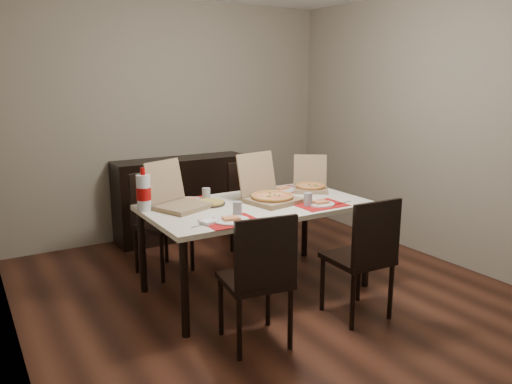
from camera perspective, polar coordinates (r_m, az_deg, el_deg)
ground at (r=4.31m, az=1.28°, el=-11.40°), size 3.80×4.00×0.02m
room_walls at (r=4.30m, az=-1.77°, el=12.49°), size 3.84×4.02×2.62m
sideboard at (r=5.67m, az=-8.41°, el=-0.66°), size 1.50×0.40×0.90m
dining_table at (r=4.13m, az=0.00°, el=-2.25°), size 1.80×1.00×0.75m
chair_near_left at (r=3.29m, az=0.34°, el=-9.48°), size 0.48×0.48×0.93m
chair_near_right at (r=3.75m, az=12.26°, el=-6.89°), size 0.44×0.44×0.93m
chair_far_left at (r=4.68m, az=-11.17°, el=-2.89°), size 0.54×0.54×0.93m
chair_far_right at (r=5.06m, az=-0.51°, el=-1.44°), size 0.49×0.49×0.93m
setting_near_left at (r=3.64m, az=-2.94°, el=-2.95°), size 0.51×0.30×0.11m
setting_near_right at (r=4.09m, az=6.99°, el=-1.22°), size 0.50×0.30×0.11m
setting_far_left at (r=4.20m, az=-7.46°, el=-0.89°), size 0.45×0.30×0.11m
setting_far_right at (r=4.57m, az=2.60°, el=0.32°), size 0.46×0.30×0.11m
napkin_loose at (r=4.03m, az=1.45°, el=-1.54°), size 0.15×0.14×0.02m
pizza_box_center at (r=4.17m, az=1.56°, el=-0.33°), size 0.47×0.50×0.40m
pizza_box_right at (r=4.64m, az=6.23°, el=0.86°), size 0.45×0.46×0.31m
pizza_box_left at (r=4.02m, az=-8.96°, el=-0.97°), size 0.49×0.51×0.37m
faina_plate at (r=4.10m, az=-5.28°, el=-1.27°), size 0.25×0.25×0.03m
dip_bowl at (r=4.35m, az=-0.23°, el=-0.39°), size 0.12×0.12×0.03m
soda_bottle at (r=3.97m, az=-12.71°, el=-0.08°), size 0.11×0.11×0.34m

